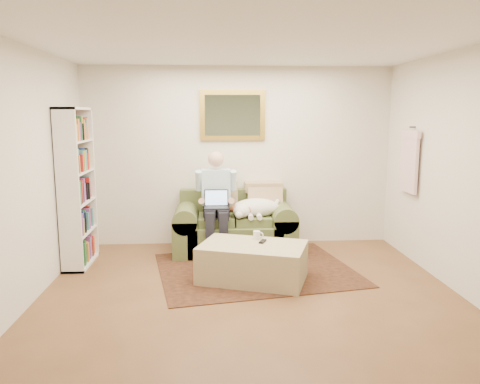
{
  "coord_description": "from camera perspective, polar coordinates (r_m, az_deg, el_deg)",
  "views": [
    {
      "loc": [
        -0.41,
        -4.35,
        1.91
      ],
      "look_at": [
        -0.04,
        1.43,
        0.95
      ],
      "focal_mm": 35.0,
      "sensor_mm": 36.0,
      "label": 1
    }
  ],
  "objects": [
    {
      "name": "sofa",
      "position": [
        6.6,
        -0.7,
        -4.79
      ],
      "size": [
        1.68,
        0.85,
        1.01
      ],
      "color": "#5D6A38",
      "rests_on": "room_shell"
    },
    {
      "name": "bookshelf",
      "position": [
        6.25,
        -19.28,
        0.51
      ],
      "size": [
        0.28,
        0.8,
        2.0
      ],
      "primitive_type": null,
      "color": "white",
      "rests_on": "room_shell"
    },
    {
      "name": "rug",
      "position": [
        5.91,
        1.91,
        -9.41
      ],
      "size": [
        2.64,
        2.27,
        0.01
      ],
      "primitive_type": "cube",
      "rotation": [
        0.0,
        0.0,
        0.18
      ],
      "color": "black",
      "rests_on": "room_shell"
    },
    {
      "name": "tv_remote",
      "position": [
        5.52,
        2.78,
        -6.03
      ],
      "size": [
        0.11,
        0.16,
        0.02
      ],
      "primitive_type": "cube",
      "rotation": [
        0.0,
        0.0,
        -0.42
      ],
      "color": "black",
      "rests_on": "ottoman"
    },
    {
      "name": "sleeping_dog",
      "position": [
        6.46,
        2.0,
        -1.91
      ],
      "size": [
        0.69,
        0.43,
        0.26
      ],
      "primitive_type": null,
      "color": "white",
      "rests_on": "sofa"
    },
    {
      "name": "room_shell",
      "position": [
        4.76,
        1.32,
        2.04
      ],
      "size": [
        4.51,
        5.0,
        2.61
      ],
      "color": "brown",
      "rests_on": "ground"
    },
    {
      "name": "hanging_shirt",
      "position": [
        6.52,
        19.93,
        3.92
      ],
      "size": [
        0.06,
        0.52,
        0.9
      ],
      "primitive_type": null,
      "color": "#FACFD1",
      "rests_on": "room_shell"
    },
    {
      "name": "wall_mirror",
      "position": [
        6.83,
        -0.91,
        9.33
      ],
      "size": [
        0.94,
        0.04,
        0.72
      ],
      "color": "gold",
      "rests_on": "room_shell"
    },
    {
      "name": "laptop",
      "position": [
        6.28,
        -2.9,
        -1.33
      ],
      "size": [
        0.33,
        0.26,
        0.24
      ],
      "color": "black",
      "rests_on": "seated_man"
    },
    {
      "name": "coffee_mug",
      "position": [
        5.63,
        2.05,
        -5.28
      ],
      "size": [
        0.08,
        0.08,
        0.1
      ],
      "primitive_type": "cylinder",
      "color": "white",
      "rests_on": "ottoman"
    },
    {
      "name": "ottoman",
      "position": [
        5.49,
        1.58,
        -8.56
      ],
      "size": [
        1.37,
        1.1,
        0.43
      ],
      "primitive_type": "cube",
      "rotation": [
        0.0,
        0.0,
        -0.33
      ],
      "color": "tan",
      "rests_on": "room_shell"
    },
    {
      "name": "seated_man",
      "position": [
        6.35,
        -2.9,
        -1.52
      ],
      "size": [
        0.55,
        0.79,
        1.41
      ],
      "primitive_type": null,
      "color": "#8CC4D8",
      "rests_on": "sofa"
    }
  ]
}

